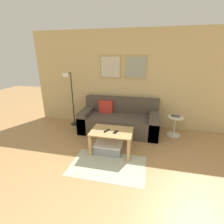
{
  "coord_description": "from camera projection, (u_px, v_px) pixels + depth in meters",
  "views": [
    {
      "loc": [
        0.42,
        -1.05,
        1.92
      ],
      "look_at": [
        -0.24,
        1.91,
        0.85
      ],
      "focal_mm": 26.0,
      "sensor_mm": 36.0,
      "label": 1
    }
  ],
  "objects": [
    {
      "name": "cell_phone",
      "position": [
        116.0,
        132.0,
        3.21
      ],
      "size": [
        0.1,
        0.15,
        0.01
      ],
      "primitive_type": "cube",
      "rotation": [
        0.0,
        0.0,
        -0.3
      ],
      "color": "black",
      "rests_on": "coffee_table"
    },
    {
      "name": "book_stack",
      "position": [
        175.0,
        116.0,
        3.97
      ],
      "size": [
        0.24,
        0.19,
        0.03
      ],
      "color": "#D8C666",
      "rests_on": "side_table"
    },
    {
      "name": "storage_bin",
      "position": [
        109.0,
        147.0,
        3.4
      ],
      "size": [
        0.56,
        0.44,
        0.2
      ],
      "color": "gray",
      "rests_on": "ground_plane"
    },
    {
      "name": "floor_lamp",
      "position": [
        70.0,
        94.0,
        4.33
      ],
      "size": [
        0.22,
        0.45,
        1.5
      ],
      "color": "black",
      "rests_on": "ground_plane"
    },
    {
      "name": "area_rug",
      "position": [
        108.0,
        165.0,
        2.98
      ],
      "size": [
        1.37,
        0.85,
        0.01
      ],
      "primitive_type": "cube",
      "color": "#B2B79E",
      "rests_on": "ground_plane"
    },
    {
      "name": "side_table",
      "position": [
        175.0,
        124.0,
        4.02
      ],
      "size": [
        0.38,
        0.38,
        0.49
      ],
      "color": "silver",
      "rests_on": "ground_plane"
    },
    {
      "name": "wall_back",
      "position": [
        132.0,
        80.0,
        4.33
      ],
      "size": [
        5.6,
        0.09,
        2.55
      ],
      "color": "tan",
      "rests_on": "ground_plane"
    },
    {
      "name": "coffee_table",
      "position": [
        112.0,
        135.0,
        3.3
      ],
      "size": [
        0.84,
        0.57,
        0.48
      ],
      "color": "tan",
      "rests_on": "ground_plane"
    },
    {
      "name": "couch",
      "position": [
        119.0,
        120.0,
        4.28
      ],
      "size": [
        1.99,
        0.9,
        0.84
      ],
      "color": "#4C4238",
      "rests_on": "ground_plane"
    },
    {
      "name": "remote_control",
      "position": [
        107.0,
        131.0,
        3.25
      ],
      "size": [
        0.1,
        0.15,
        0.02
      ],
      "primitive_type": "cube",
      "rotation": [
        0.0,
        0.0,
        -0.45
      ],
      "color": "black",
      "rests_on": "coffee_table"
    }
  ]
}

